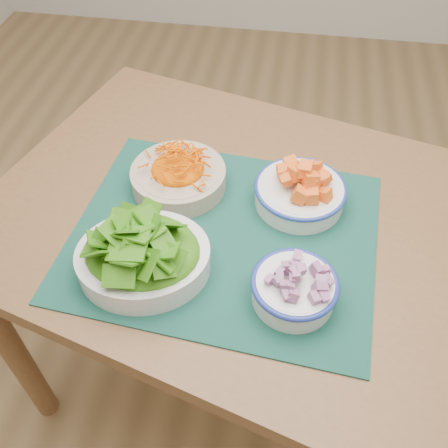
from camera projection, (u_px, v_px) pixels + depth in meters
name	position (u px, v px, depth m)	size (l,w,h in m)	color
ground	(224.00, 289.00, 1.83)	(4.00, 4.00, 0.00)	#9D794C
table	(265.00, 251.00, 1.11)	(1.36, 1.08, 0.75)	brown
placemat	(224.00, 235.00, 1.01)	(0.60, 0.49, 0.00)	#0B2D25
carrot_bowl	(178.00, 173.00, 1.07)	(0.24, 0.24, 0.08)	tan
squash_bowl	(301.00, 188.00, 1.03)	(0.25, 0.25, 0.09)	white
lettuce_bowl	(142.00, 251.00, 0.91)	(0.29, 0.27, 0.12)	silver
onion_bowl	(295.00, 286.00, 0.87)	(0.19, 0.19, 0.08)	white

